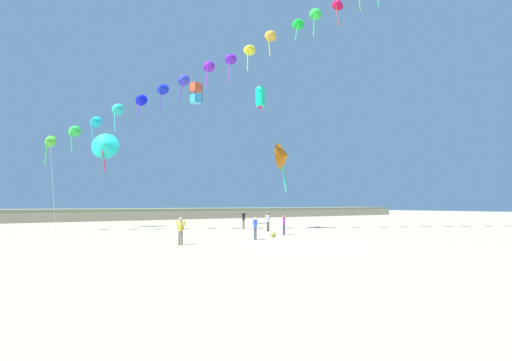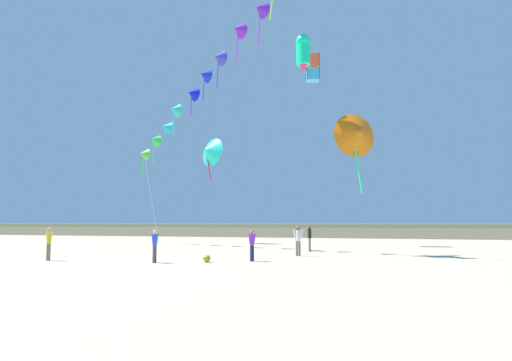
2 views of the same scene
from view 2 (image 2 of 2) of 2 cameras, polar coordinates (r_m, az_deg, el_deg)
ground_plane at (r=17.93m, az=-17.67°, el=-11.09°), size 240.00×240.00×0.00m
dune_ridge at (r=61.33m, az=7.62°, el=-6.19°), size 120.00×10.15×1.72m
person_near_left at (r=30.20m, az=6.71°, el=-6.93°), size 0.24×0.61×1.73m
person_near_right at (r=22.29m, az=-12.54°, el=-7.72°), size 0.21×0.54×1.54m
person_mid_center at (r=25.19m, az=-24.47°, el=-6.94°), size 0.57×0.27×1.65m
person_far_left at (r=22.59m, az=-0.50°, el=-7.81°), size 0.27×0.53×1.54m
person_far_right at (r=26.27m, az=5.28°, el=-7.25°), size 0.59×0.23×1.69m
large_kite_low_lead at (r=42.82m, az=-5.90°, el=3.66°), size 3.11×2.56×4.25m
large_kite_mid_trail at (r=41.14m, az=7.11°, el=13.78°), size 1.33×1.33×2.32m
large_kite_high_solo at (r=29.58m, az=5.92°, el=15.75°), size 1.03×1.10×2.36m
large_kite_outer_drift at (r=28.19m, az=12.57°, el=5.75°), size 2.91×2.43×5.05m
beach_ball at (r=22.21m, az=-6.18°, el=-9.67°), size 0.36×0.36×0.36m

